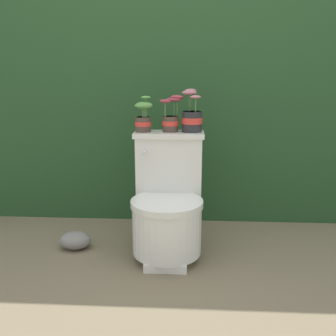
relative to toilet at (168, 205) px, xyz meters
The scene contains 7 objects.
ground_plane 0.31m from the toilet, 83.99° to the right, with size 12.00×12.00×0.00m, color #75664C.
hedge_backdrop 1.16m from the toilet, 89.61° to the left, with size 4.14×0.94×1.75m.
toilet is the anchor object (origin of this frame).
potted_plant_left 0.54m from the toilet, 138.24° to the left, with size 0.11×0.11×0.21m.
potted_plant_midleft 0.52m from the toilet, 85.88° to the left, with size 0.14×0.10×0.22m.
potted_plant_middle 0.54m from the toilet, 50.08° to the left, with size 0.12×0.12×0.25m.
garden_stone 0.63m from the toilet, behind, with size 0.19×0.15×0.11m.
Camera 1 is at (0.11, -2.02, 1.04)m, focal length 40.00 mm.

